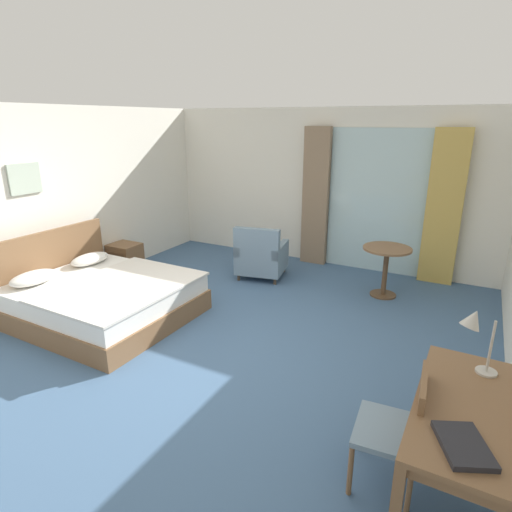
# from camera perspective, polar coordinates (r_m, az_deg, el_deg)

# --- Properties ---
(ground) EXTENTS (6.32, 7.60, 0.10)m
(ground) POSITION_cam_1_polar(r_m,az_deg,el_deg) (4.78, -6.23, -13.09)
(ground) COLOR #426084
(wall_back) EXTENTS (5.92, 0.12, 2.60)m
(wall_back) POSITION_cam_1_polar(r_m,az_deg,el_deg) (7.36, 9.20, 9.11)
(wall_back) COLOR white
(wall_back) RESTS_ON ground
(wall_left) EXTENTS (0.12, 7.20, 2.60)m
(wall_left) POSITION_cam_1_polar(r_m,az_deg,el_deg) (6.33, -29.09, 5.66)
(wall_left) COLOR white
(wall_left) RESTS_ON ground
(balcony_glass_door) EXTENTS (1.56, 0.02, 2.29)m
(balcony_glass_door) POSITION_cam_1_polar(r_m,az_deg,el_deg) (7.07, 16.00, 7.00)
(balcony_glass_door) COLOR silver
(balcony_glass_door) RESTS_ON ground
(curtain_panel_left) EXTENTS (0.44, 0.10, 2.31)m
(curtain_panel_left) POSITION_cam_1_polar(r_m,az_deg,el_deg) (7.25, 8.03, 7.84)
(curtain_panel_left) COLOR #897056
(curtain_panel_left) RESTS_ON ground
(curtain_panel_right) EXTENTS (0.50, 0.10, 2.31)m
(curtain_panel_right) POSITION_cam_1_polar(r_m,az_deg,el_deg) (6.84, 24.04, 5.85)
(curtain_panel_right) COLOR tan
(curtain_panel_right) RESTS_ON ground
(bed) EXTENTS (2.09, 1.83, 1.00)m
(bed) POSITION_cam_1_polar(r_m,az_deg,el_deg) (5.70, -20.24, -5.21)
(bed) COLOR brown
(bed) RESTS_ON ground
(nightstand) EXTENTS (0.46, 0.41, 0.49)m
(nightstand) POSITION_cam_1_polar(r_m,az_deg,el_deg) (7.19, -17.22, -0.34)
(nightstand) COLOR brown
(nightstand) RESTS_ON ground
(writing_desk) EXTENTS (0.65, 1.32, 0.75)m
(writing_desk) POSITION_cam_1_polar(r_m,az_deg,el_deg) (3.06, 26.83, -19.04)
(writing_desk) COLOR brown
(writing_desk) RESTS_ON ground
(desk_chair) EXTENTS (0.45, 0.51, 0.87)m
(desk_chair) POSITION_cam_1_polar(r_m,az_deg,el_deg) (3.15, 18.87, -20.69)
(desk_chair) COLOR gray
(desk_chair) RESTS_ON ground
(desk_lamp) EXTENTS (0.29, 0.27, 0.52)m
(desk_lamp) POSITION_cam_1_polar(r_m,az_deg,el_deg) (3.13, 27.56, -8.55)
(desk_lamp) COLOR #B7B2A8
(desk_lamp) RESTS_ON writing_desk
(closed_book) EXTENTS (0.35, 0.40, 0.03)m
(closed_book) POSITION_cam_1_polar(r_m,az_deg,el_deg) (2.67, 26.22, -21.96)
(closed_book) COLOR #232328
(closed_book) RESTS_ON writing_desk
(armchair_by_window) EXTENTS (0.83, 0.83, 0.86)m
(armchair_by_window) POSITION_cam_1_polar(r_m,az_deg,el_deg) (6.66, 0.68, -0.11)
(armchair_by_window) COLOR gray
(armchair_by_window) RESTS_ON ground
(round_cafe_table) EXTENTS (0.66, 0.66, 0.72)m
(round_cafe_table) POSITION_cam_1_polar(r_m,az_deg,el_deg) (6.17, 17.18, -0.57)
(round_cafe_table) COLOR brown
(round_cafe_table) RESTS_ON ground
(framed_picture) EXTENTS (0.03, 0.43, 0.39)m
(framed_picture) POSITION_cam_1_polar(r_m,az_deg,el_deg) (6.24, -28.78, 9.14)
(framed_picture) COLOR #B7C6B2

